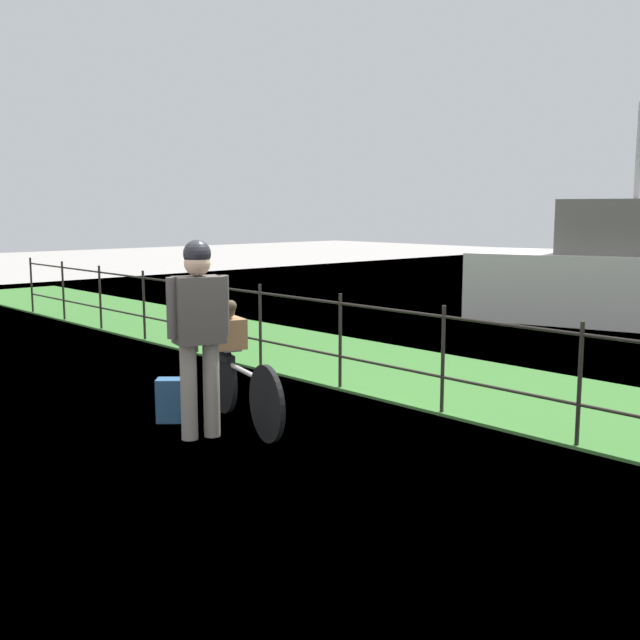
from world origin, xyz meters
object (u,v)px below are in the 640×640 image
cyclist_person (199,321)px  terrier_dog (227,310)px  backpack_on_paving (173,400)px  mooring_bollard (212,353)px  bicycle_main (242,388)px  moored_boat_near (632,277)px  wooden_crate (226,333)px

cyclist_person → terrier_dog: bearing=124.5°
cyclist_person → backpack_on_paving: size_ratio=4.21×
cyclist_person → mooring_bollard: (-2.13, 1.58, -0.77)m
terrier_dog → bicycle_main: bearing=-15.0°
cyclist_person → moored_boat_near: bearing=93.7°
cyclist_person → mooring_bollard: cyclist_person is taller
cyclist_person → backpack_on_paving: (-0.59, 0.09, -0.80)m
bicycle_main → cyclist_person: bearing=-84.4°
backpack_on_paving → cyclist_person: bearing=-57.1°
mooring_bollard → moored_boat_near: bearing=78.6°
wooden_crate → bicycle_main: bearing=-15.0°
wooden_crate → backpack_on_paving: 0.79m
backpack_on_paving → mooring_bollard: (-1.54, 1.49, 0.03)m
terrier_dog → mooring_bollard: size_ratio=0.70×
moored_boat_near → cyclist_person: bearing=-86.3°
cyclist_person → moored_boat_near: moored_boat_near is taller
mooring_bollard → backpack_on_paving: bearing=-44.2°
bicycle_main → mooring_bollard: bearing=152.1°
wooden_crate → mooring_bollard: 2.07m
terrier_dog → cyclist_person: (0.39, -0.57, -0.01)m
terrier_dog → moored_boat_near: bearing=91.4°
wooden_crate → terrier_dog: bearing=-15.0°
backpack_on_paving → moored_boat_near: 9.12m
mooring_bollard → moored_boat_near: (1.53, 7.60, 0.57)m
terrier_dog → backpack_on_paving: 0.97m
wooden_crate → moored_boat_near: (-0.18, 8.61, 0.00)m
bicycle_main → wooden_crate: 0.59m
wooden_crate → backpack_on_paving: wooden_crate is taller
bicycle_main → terrier_dog: terrier_dog is taller
terrier_dog → cyclist_person: cyclist_person is taller
bicycle_main → backpack_on_paving: bearing=-144.6°
bicycle_main → cyclist_person: (0.05, -0.48, 0.66)m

